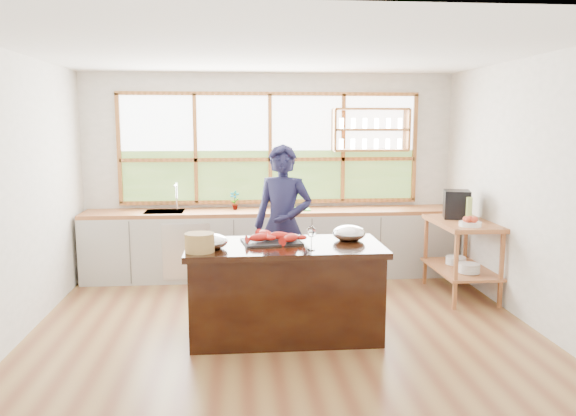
{
  "coord_description": "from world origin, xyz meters",
  "views": [
    {
      "loc": [
        -0.43,
        -5.39,
        2.04
      ],
      "look_at": [
        0.06,
        0.15,
        1.2
      ],
      "focal_mm": 35.0,
      "sensor_mm": 36.0,
      "label": 1
    }
  ],
  "objects": [
    {
      "name": "ground_plane",
      "position": [
        0.0,
        0.0,
        0.0
      ],
      "size": [
        5.0,
        5.0,
        0.0
      ],
      "primitive_type": "plane",
      "color": "olive"
    },
    {
      "name": "room_shell",
      "position": [
        0.02,
        0.51,
        1.75
      ],
      "size": [
        5.02,
        4.52,
        2.71
      ],
      "color": "white",
      "rests_on": "ground_plane"
    },
    {
      "name": "back_counter",
      "position": [
        -0.02,
        1.94,
        0.45
      ],
      "size": [
        4.9,
        0.63,
        0.9
      ],
      "color": "#AFACA5",
      "rests_on": "ground_plane"
    },
    {
      "name": "right_shelf_unit",
      "position": [
        2.19,
        0.89,
        0.6
      ],
      "size": [
        0.62,
        1.1,
        0.9
      ],
      "color": "#AA5D31",
      "rests_on": "ground_plane"
    },
    {
      "name": "island",
      "position": [
        0.0,
        -0.2,
        0.45
      ],
      "size": [
        1.85,
        0.9,
        0.9
      ],
      "color": "black",
      "rests_on": "ground_plane"
    },
    {
      "name": "cook",
      "position": [
        0.06,
        0.74,
        0.9
      ],
      "size": [
        0.77,
        0.63,
        1.81
      ],
      "primitive_type": "imported",
      "rotation": [
        0.0,
        0.0,
        -0.35
      ],
      "color": "#181839",
      "rests_on": "ground_plane"
    },
    {
      "name": "potted_plant",
      "position": [
        -0.49,
        2.0,
        1.03
      ],
      "size": [
        0.16,
        0.13,
        0.26
      ],
      "primitive_type": "imported",
      "rotation": [
        0.0,
        0.0,
        -0.31
      ],
      "color": "slate",
      "rests_on": "back_counter"
    },
    {
      "name": "cutting_board",
      "position": [
        0.31,
        1.94,
        0.91
      ],
      "size": [
        0.41,
        0.31,
        0.01
      ],
      "primitive_type": "cube",
      "rotation": [
        0.0,
        0.0,
        0.02
      ],
      "color": "green",
      "rests_on": "back_counter"
    },
    {
      "name": "espresso_machine",
      "position": [
        2.19,
        1.1,
        1.07
      ],
      "size": [
        0.37,
        0.38,
        0.34
      ],
      "primitive_type": "cube",
      "rotation": [
        0.0,
        0.0,
        -0.28
      ],
      "color": "black",
      "rests_on": "right_shelf_unit"
    },
    {
      "name": "wine_bottle",
      "position": [
        2.24,
        0.85,
        1.04
      ],
      "size": [
        0.09,
        0.09,
        0.29
      ],
      "primitive_type": "cylinder",
      "rotation": [
        0.0,
        0.0,
        0.28
      ],
      "color": "#A4BF5C",
      "rests_on": "right_shelf_unit"
    },
    {
      "name": "fruit_bowl",
      "position": [
        2.14,
        0.57,
        0.94
      ],
      "size": [
        0.25,
        0.25,
        0.11
      ],
      "color": "silver",
      "rests_on": "right_shelf_unit"
    },
    {
      "name": "slate_board",
      "position": [
        -0.12,
        -0.1,
        0.91
      ],
      "size": [
        0.6,
        0.48,
        0.02
      ],
      "primitive_type": "cube",
      "rotation": [
        0.0,
        0.0,
        0.15
      ],
      "color": "black",
      "rests_on": "island"
    },
    {
      "name": "lobster_pile",
      "position": [
        -0.1,
        -0.1,
        0.96
      ],
      "size": [
        0.52,
        0.44,
        0.08
      ],
      "color": "red",
      "rests_on": "slate_board"
    },
    {
      "name": "mixing_bowl_left",
      "position": [
        -0.68,
        -0.3,
        0.96
      ],
      "size": [
        0.3,
        0.3,
        0.14
      ],
      "primitive_type": "ellipsoid",
      "color": "silver",
      "rests_on": "island"
    },
    {
      "name": "mixing_bowl_right",
      "position": [
        0.65,
        -0.05,
        0.97
      ],
      "size": [
        0.32,
        0.32,
        0.16
      ],
      "primitive_type": "ellipsoid",
      "color": "silver",
      "rests_on": "island"
    },
    {
      "name": "wine_glass",
      "position": [
        0.22,
        -0.45,
        1.06
      ],
      "size": [
        0.08,
        0.08,
        0.22
      ],
      "color": "silver",
      "rests_on": "island"
    },
    {
      "name": "wicker_basket",
      "position": [
        -0.78,
        -0.44,
        0.98
      ],
      "size": [
        0.27,
        0.27,
        0.17
      ],
      "primitive_type": "cylinder",
      "color": "tan",
      "rests_on": "island"
    },
    {
      "name": "parchment_roll",
      "position": [
        -0.74,
        -0.08,
        0.94
      ],
      "size": [
        0.12,
        0.31,
        0.08
      ],
      "primitive_type": "cylinder",
      "rotation": [
        1.57,
        0.0,
        0.13
      ],
      "color": "silver",
      "rests_on": "island"
    }
  ]
}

